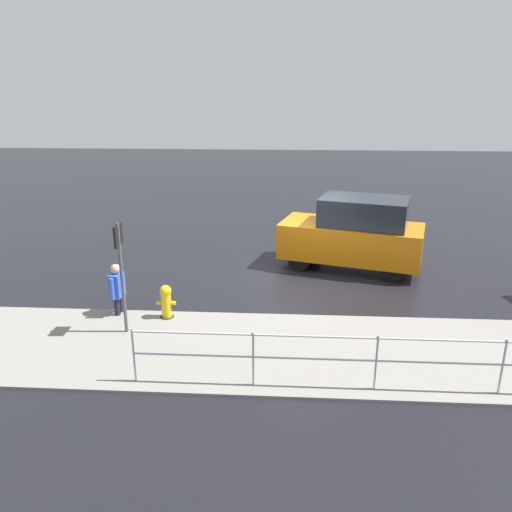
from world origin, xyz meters
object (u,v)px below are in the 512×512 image
at_px(fire_hydrant, 166,302).
at_px(pedestrian, 117,287).
at_px(moving_hatchback, 354,233).
at_px(sign_post, 121,263).

bearing_deg(fire_hydrant, pedestrian, -6.99).
distance_m(moving_hatchback, pedestrian, 6.68).
height_order(moving_hatchback, fire_hydrant, moving_hatchback).
relative_size(moving_hatchback, pedestrian, 3.46).
xyz_separation_m(fire_hydrant, pedestrian, (1.13, -0.14, 0.28)).
bearing_deg(pedestrian, fire_hydrant, 173.01).
bearing_deg(moving_hatchback, fire_hydrant, 38.72).
xyz_separation_m(fire_hydrant, sign_post, (0.69, 0.74, 1.18)).
bearing_deg(moving_hatchback, sign_post, 39.99).
relative_size(fire_hydrant, sign_post, 0.33).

